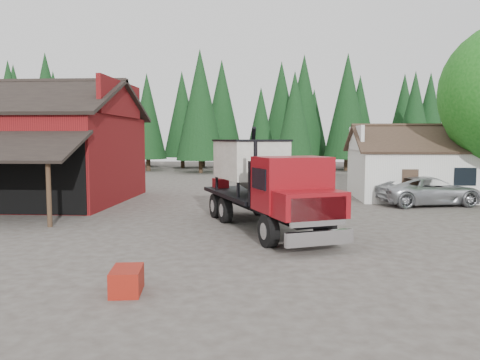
{
  "coord_description": "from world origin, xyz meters",
  "views": [
    {
      "loc": [
        3.66,
        -16.76,
        3.68
      ],
      "look_at": [
        2.25,
        4.72,
        1.8
      ],
      "focal_mm": 35.0,
      "sensor_mm": 36.0,
      "label": 1
    }
  ],
  "objects": [
    {
      "name": "feed_truck",
      "position": [
        3.4,
        2.27,
        1.99
      ],
      "size": [
        5.96,
        9.65,
        4.25
      ],
      "rotation": [
        0.0,
        0.0,
        0.4
      ],
      "color": "black",
      "rests_on": "ground"
    },
    {
      "name": "near_pine_c",
      "position": [
        22.0,
        26.0,
        6.89
      ],
      "size": [
        4.84,
        4.84,
        12.4
      ],
      "color": "#382619",
      "rests_on": "ground"
    },
    {
      "name": "near_pine_d",
      "position": [
        -4.0,
        34.0,
        7.39
      ],
      "size": [
        5.28,
        5.28,
        13.4
      ],
      "color": "#382619",
      "rests_on": "ground"
    },
    {
      "name": "silver_car",
      "position": [
        12.52,
        9.81,
        0.81
      ],
      "size": [
        6.23,
        3.83,
        1.61
      ],
      "primitive_type": "imported",
      "rotation": [
        0.0,
        0.0,
        1.78
      ],
      "color": "#AEB1B6",
      "rests_on": "ground"
    },
    {
      "name": "near_pine_a",
      "position": [
        -22.0,
        28.0,
        6.39
      ],
      "size": [
        4.4,
        4.4,
        11.4
      ],
      "color": "#382619",
      "rests_on": "ground"
    },
    {
      "name": "red_barn",
      "position": [
        -11.0,
        9.9,
        2.69
      ],
      "size": [
        12.8,
        13.63,
        7.18
      ],
      "color": "maroon",
      "rests_on": "ground"
    },
    {
      "name": "ground",
      "position": [
        0.0,
        0.0,
        0.0
      ],
      "size": [
        120.0,
        120.0,
        0.0
      ],
      "primitive_type": "plane",
      "color": "#433B34",
      "rests_on": "ground"
    },
    {
      "name": "farmhouse",
      "position": [
        13.0,
        13.0,
        1.67
      ],
      "size": [
        8.6,
        6.42,
        4.65
      ],
      "color": "silver",
      "rests_on": "ground"
    },
    {
      "name": "equip_box",
      "position": [
        0.23,
        -6.0,
        0.3
      ],
      "size": [
        0.85,
        1.19,
        0.6
      ],
      "primitive_type": "cube",
      "rotation": [
        0.0,
        0.0,
        0.15
      ],
      "color": "maroon",
      "rests_on": "ground"
    },
    {
      "name": "conifer_backdrop",
      "position": [
        0.0,
        42.0,
        0.0
      ],
      "size": [
        76.0,
        16.0,
        16.0
      ],
      "primitive_type": null,
      "color": "black",
      "rests_on": "ground"
    },
    {
      "name": "near_pine_b",
      "position": [
        6.0,
        30.0,
        5.89
      ],
      "size": [
        3.96,
        3.96,
        10.4
      ],
      "color": "#382619",
      "rests_on": "ground"
    }
  ]
}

